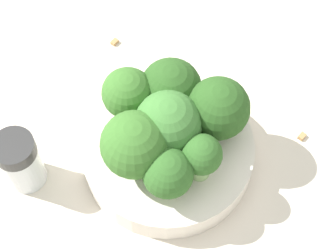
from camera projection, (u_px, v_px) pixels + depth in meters
name	position (u px, v px, depth m)	size (l,w,h in m)	color
ground_plane	(168.00, 160.00, 0.54)	(3.00, 3.00, 0.00)	beige
bowl	(168.00, 152.00, 0.53)	(0.16, 0.16, 0.03)	silver
broccoli_floret_0	(165.00, 121.00, 0.48)	(0.06, 0.06, 0.07)	#8EB770
broccoli_floret_1	(201.00, 156.00, 0.47)	(0.04, 0.04, 0.05)	#8EB770
broccoli_floret_2	(171.00, 89.00, 0.51)	(0.06, 0.06, 0.06)	#8EB770
broccoli_floret_3	(128.00, 94.00, 0.50)	(0.05, 0.05, 0.06)	#8EB770
broccoli_floret_4	(218.00, 109.00, 0.49)	(0.06, 0.06, 0.06)	#8EB770
broccoli_floret_5	(168.00, 174.00, 0.47)	(0.04, 0.04, 0.05)	#84AD66
broccoli_floret_6	(135.00, 146.00, 0.47)	(0.06, 0.06, 0.07)	#7A9E5B
pepper_shaker	(20.00, 161.00, 0.50)	(0.04, 0.04, 0.06)	silver
almond_crumb_0	(302.00, 135.00, 0.55)	(0.01, 0.01, 0.01)	#AD7F4C
almond_crumb_1	(114.00, 41.00, 0.61)	(0.01, 0.01, 0.01)	#AD7F4C
almond_crumb_2	(17.00, 145.00, 0.55)	(0.01, 0.00, 0.01)	olive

